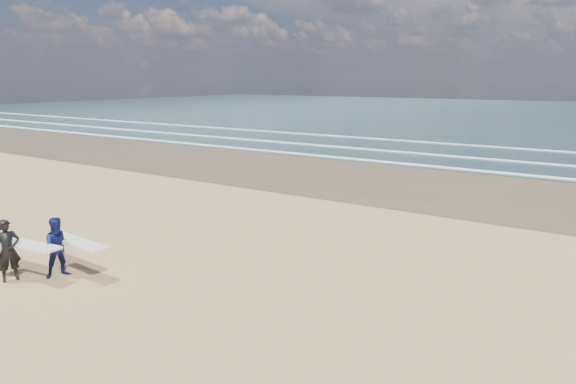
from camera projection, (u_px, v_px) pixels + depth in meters
The scene contains 2 objects.
surfer_near at pixel (11, 249), 13.30m from camera, with size 2.25×1.08×1.65m.
surfer_far at pixel (61, 247), 13.59m from camera, with size 2.23×1.15×1.62m.
Camera 1 is at (12.88, -6.98, 5.20)m, focal length 32.00 mm.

